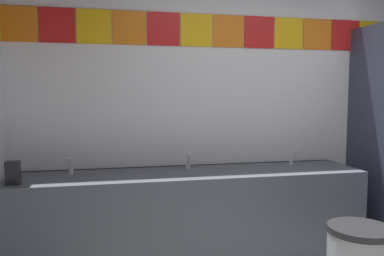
% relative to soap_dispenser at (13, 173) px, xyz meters
% --- Properties ---
extents(wall_back, '(4.43, 0.09, 2.61)m').
position_rel_soap_dispenser_xyz_m(wall_back, '(2.05, 0.50, 0.38)').
color(wall_back, silver).
rests_on(wall_back, ground_plane).
extents(vanity_counter, '(2.72, 0.58, 0.85)m').
position_rel_soap_dispenser_xyz_m(vanity_counter, '(1.25, 0.17, -0.49)').
color(vanity_counter, '#4C515B').
rests_on(vanity_counter, ground_plane).
extents(faucet_left, '(0.04, 0.10, 0.14)m').
position_rel_soap_dispenser_xyz_m(faucet_left, '(0.34, 0.26, -0.03)').
color(faucet_left, silver).
rests_on(faucet_left, vanity_counter).
extents(faucet_center, '(0.04, 0.10, 0.14)m').
position_rel_soap_dispenser_xyz_m(faucet_center, '(1.25, 0.26, -0.03)').
color(faucet_center, silver).
rests_on(faucet_center, vanity_counter).
extents(faucet_right, '(0.04, 0.10, 0.14)m').
position_rel_soap_dispenser_xyz_m(faucet_right, '(2.16, 0.26, -0.03)').
color(faucet_right, silver).
rests_on(faucet_right, vanity_counter).
extents(soap_dispenser, '(0.09, 0.09, 0.16)m').
position_rel_soap_dispenser_xyz_m(soap_dispenser, '(0.00, 0.00, 0.00)').
color(soap_dispenser, black).
rests_on(soap_dispenser, vanity_counter).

